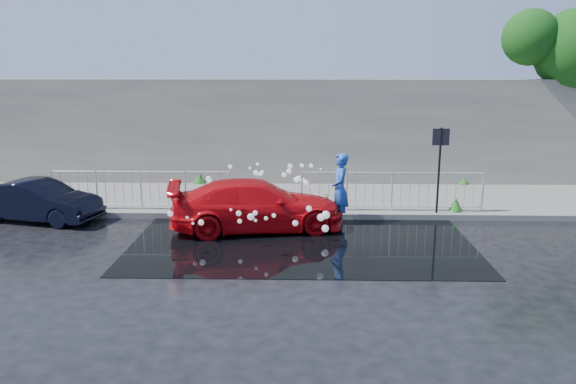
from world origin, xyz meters
name	(u,v)px	position (x,y,z in m)	size (l,w,h in m)	color
ground	(279,255)	(0.00, 0.00, 0.00)	(90.00, 90.00, 0.00)	black
pavement	(285,199)	(0.00, 5.00, 0.07)	(30.00, 4.00, 0.15)	#5D5D58
curb	(283,216)	(0.00, 3.00, 0.08)	(30.00, 0.25, 0.16)	#5D5D58
retaining_wall	(287,132)	(0.00, 7.20, 1.90)	(30.00, 0.60, 3.50)	slate
puddle	(302,241)	(0.50, 1.00, 0.01)	(8.00, 5.00, 0.01)	black
sign_post	(440,156)	(4.20, 3.10, 1.72)	(0.45, 0.06, 2.50)	black
railing_left	(141,189)	(-4.00, 3.35, 0.74)	(5.05, 0.05, 1.10)	silver
railing_right	(392,190)	(3.00, 3.35, 0.74)	(5.05, 0.05, 1.10)	silver
weeds	(280,195)	(-0.15, 4.40, 0.32)	(12.17, 3.93, 0.42)	#174A13
water_spray	(266,191)	(-0.48, 3.09, 0.74)	(3.60, 5.72, 1.09)	white
red_car	(257,205)	(-0.64, 1.95, 0.64)	(1.79, 4.40, 1.28)	#C0070D
dark_car	(39,201)	(-6.56, 2.60, 0.55)	(1.17, 3.36, 1.11)	black
person	(340,189)	(1.50, 2.49, 0.95)	(0.69, 0.45, 1.89)	#2351B2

